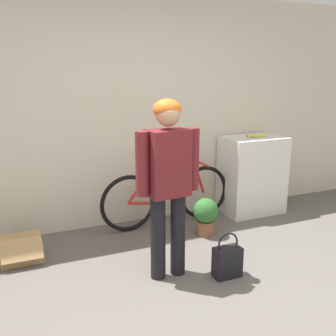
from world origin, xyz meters
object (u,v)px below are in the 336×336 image
at_px(cardboard_box, 21,249).
at_px(potted_plant, 206,215).
at_px(banana, 257,136).
at_px(handbag, 227,261).
at_px(person, 168,174).
at_px(bicycle, 167,196).

bearing_deg(cardboard_box, potted_plant, -6.44).
bearing_deg(potted_plant, banana, 23.25).
bearing_deg(banana, potted_plant, -156.75).
distance_m(handbag, potted_plant, 0.91).
bearing_deg(person, bicycle, 62.84).
relative_size(banana, potted_plant, 0.68).
relative_size(bicycle, banana, 5.63).
distance_m(banana, potted_plant, 1.24).
bearing_deg(bicycle, potted_plant, -61.49).
distance_m(person, handbag, 0.95).
relative_size(handbag, potted_plant, 0.99).
distance_m(bicycle, handbag, 1.33).
distance_m(person, banana, 1.92).
bearing_deg(handbag, bicycle, 90.91).
bearing_deg(person, cardboard_box, 139.76).
distance_m(bicycle, cardboard_box, 1.68).
height_order(cardboard_box, potted_plant, potted_plant).
height_order(person, bicycle, person).
bearing_deg(potted_plant, handbag, -105.78).
bearing_deg(banana, cardboard_box, -176.52).
height_order(bicycle, handbag, bicycle).
xyz_separation_m(person, potted_plant, (0.72, 0.64, -0.70)).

